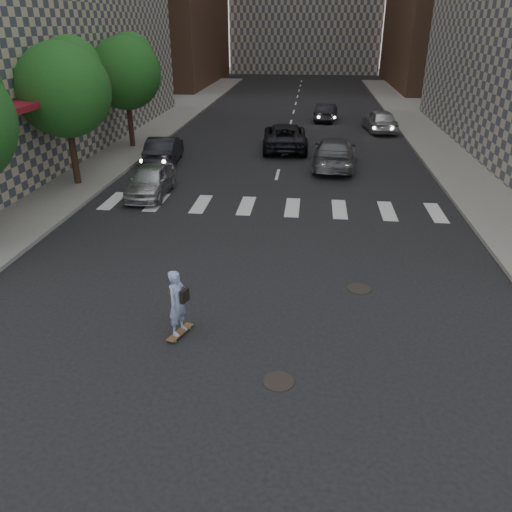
{
  "coord_description": "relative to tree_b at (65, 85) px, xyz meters",
  "views": [
    {
      "loc": [
        1.67,
        -11.33,
        7.26
      ],
      "look_at": [
        0.28,
        1.22,
        1.3
      ],
      "focal_mm": 35.0,
      "sensor_mm": 36.0,
      "label": 1
    }
  ],
  "objects": [
    {
      "name": "ground",
      "position": [
        9.45,
        -11.14,
        -4.65
      ],
      "size": [
        160.0,
        160.0,
        0.0
      ],
      "primitive_type": "plane",
      "color": "black",
      "rests_on": "ground"
    },
    {
      "name": "sidewalk_left",
      "position": [
        -5.05,
        8.86,
        -4.57
      ],
      "size": [
        13.0,
        80.0,
        0.15
      ],
      "primitive_type": "cube",
      "color": "gray",
      "rests_on": "ground"
    },
    {
      "name": "tree_b",
      "position": [
        0.0,
        0.0,
        0.0
      ],
      "size": [
        4.2,
        4.2,
        6.6
      ],
      "color": "#382619",
      "rests_on": "sidewalk_left"
    },
    {
      "name": "tree_c",
      "position": [
        0.0,
        8.0,
        0.0
      ],
      "size": [
        4.2,
        4.2,
        6.6
      ],
      "color": "#382619",
      "rests_on": "sidewalk_left"
    },
    {
      "name": "manhole_a",
      "position": [
        10.65,
        -13.64,
        -4.64
      ],
      "size": [
        0.7,
        0.7,
        0.02
      ],
      "primitive_type": "cylinder",
      "color": "black",
      "rests_on": "ground"
    },
    {
      "name": "manhole_b",
      "position": [
        7.45,
        -9.94,
        -4.64
      ],
      "size": [
        0.7,
        0.7,
        0.02
      ],
      "primitive_type": "cylinder",
      "color": "black",
      "rests_on": "ground"
    },
    {
      "name": "manhole_c",
      "position": [
        12.75,
        -9.14,
        -4.64
      ],
      "size": [
        0.7,
        0.7,
        0.02
      ],
      "primitive_type": "cylinder",
      "color": "black",
      "rests_on": "ground"
    },
    {
      "name": "skateboarder",
      "position": [
        8.03,
        -12.09,
        -3.69
      ],
      "size": [
        0.61,
        0.94,
        1.82
      ],
      "rotation": [
        0.0,
        0.0,
        -0.36
      ],
      "color": "brown",
      "rests_on": "ground"
    },
    {
      "name": "silver_sedan",
      "position": [
        3.95,
        -1.17,
        -3.95
      ],
      "size": [
        1.7,
        4.1,
        1.39
      ],
      "primitive_type": "imported",
      "rotation": [
        0.0,
        0.0,
        0.02
      ],
      "color": "#B6B8BD",
      "rests_on": "ground"
    },
    {
      "name": "traffic_car_a",
      "position": [
        2.95,
        4.57,
        -3.9
      ],
      "size": [
        2.04,
        4.65,
        1.48
      ],
      "primitive_type": "imported",
      "rotation": [
        0.0,
        0.0,
        3.25
      ],
      "color": "black",
      "rests_on": "ground"
    },
    {
      "name": "traffic_car_b",
      "position": [
        12.4,
        4.69,
        -3.85
      ],
      "size": [
        2.62,
        5.63,
        1.59
      ],
      "primitive_type": "imported",
      "rotation": [
        0.0,
        0.0,
        3.07
      ],
      "color": "#54575B",
      "rests_on": "ground"
    },
    {
      "name": "traffic_car_c",
      "position": [
        9.48,
        8.66,
        -3.86
      ],
      "size": [
        3.0,
        5.84,
        1.58
      ],
      "primitive_type": "imported",
      "rotation": [
        0.0,
        0.0,
        3.21
      ],
      "color": "black",
      "rests_on": "ground"
    },
    {
      "name": "traffic_car_d",
      "position": [
        15.95,
        14.93,
        -3.86
      ],
      "size": [
        2.43,
        4.84,
        1.58
      ],
      "primitive_type": "imported",
      "rotation": [
        0.0,
        0.0,
        3.27
      ],
      "color": "silver",
      "rests_on": "ground"
    },
    {
      "name": "traffic_car_e",
      "position": [
        12.2,
        18.78,
        -3.96
      ],
      "size": [
        1.99,
        4.3,
        1.37
      ],
      "primitive_type": "imported",
      "rotation": [
        0.0,
        0.0,
        3.01
      ],
      "color": "black",
      "rests_on": "ground"
    }
  ]
}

